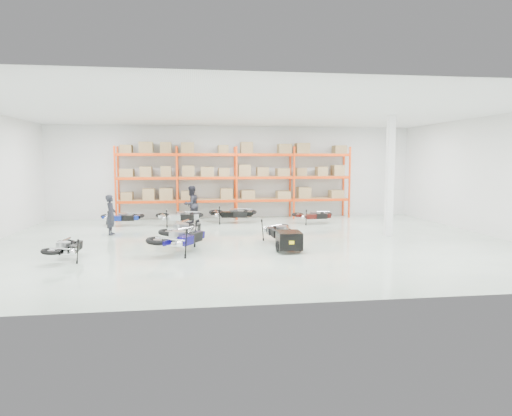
{
  "coord_description": "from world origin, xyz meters",
  "views": [
    {
      "loc": [
        -2.1,
        -15.64,
        2.85
      ],
      "look_at": [
        0.21,
        0.81,
        1.1
      ],
      "focal_mm": 32.0,
      "sensor_mm": 36.0,
      "label": 1
    }
  ],
  "objects": [
    {
      "name": "moto_back_c",
      "position": [
        -0.31,
        4.84,
        0.57
      ],
      "size": [
        2.02,
        1.25,
        1.22
      ],
      "primitive_type": null,
      "rotation": [
        0.0,
        -0.09,
        1.39
      ],
      "color": "black",
      "rests_on": "ground"
    },
    {
      "name": "moto_black_far_left",
      "position": [
        -5.67,
        -2.26,
        0.48
      ],
      "size": [
        0.86,
        1.61,
        1.02
      ],
      "primitive_type": null,
      "rotation": [
        0.0,
        -0.09,
        3.09
      ],
      "color": "black",
      "rests_on": "ground"
    },
    {
      "name": "room",
      "position": [
        0.0,
        0.0,
        2.25
      ],
      "size": [
        18.0,
        18.0,
        18.0
      ],
      "color": "silver",
      "rests_on": "ground"
    },
    {
      "name": "moto_back_b",
      "position": [
        -2.67,
        4.23,
        0.54
      ],
      "size": [
        1.8,
        0.95,
        1.15
      ],
      "primitive_type": null,
      "rotation": [
        0.0,
        -0.09,
        1.53
      ],
      "color": "#9DA2A6",
      "rests_on": "ground"
    },
    {
      "name": "person_left",
      "position": [
        -5.19,
        2.23,
        0.77
      ],
      "size": [
        0.37,
        0.56,
        1.54
      ],
      "primitive_type": "imported",
      "rotation": [
        0.0,
        0.0,
        1.58
      ],
      "color": "#212129",
      "rests_on": "ground"
    },
    {
      "name": "structural_column",
      "position": [
        5.2,
        0.5,
        2.25
      ],
      "size": [
        0.25,
        0.25,
        4.5
      ],
      "primitive_type": "cube",
      "color": "white",
      "rests_on": "ground"
    },
    {
      "name": "trailer",
      "position": [
        0.85,
        -1.97,
        0.37
      ],
      "size": [
        0.8,
        1.52,
        0.64
      ],
      "rotation": [
        0.0,
        0.0,
        -0.04
      ],
      "color": "black",
      "rests_on": "ground"
    },
    {
      "name": "moto_blue_centre",
      "position": [
        -2.48,
        -1.7,
        0.61
      ],
      "size": [
        1.89,
        2.23,
        1.3
      ],
      "primitive_type": null,
      "rotation": [
        0.0,
        -0.09,
        2.59
      ],
      "color": "#0D0851",
      "rests_on": "ground"
    },
    {
      "name": "person_back",
      "position": [
        -2.16,
        5.25,
        0.84
      ],
      "size": [
        1.04,
        1.03,
        1.69
      ],
      "primitive_type": "imported",
      "rotation": [
        0.0,
        0.0,
        3.89
      ],
      "color": "#212129",
      "rests_on": "ground"
    },
    {
      "name": "moto_touring_right",
      "position": [
        0.85,
        -0.37,
        0.54
      ],
      "size": [
        0.94,
        1.81,
        1.15
      ],
      "primitive_type": null,
      "rotation": [
        0.0,
        -0.09,
        0.03
      ],
      "color": "black",
      "rests_on": "ground"
    },
    {
      "name": "pallet_rack",
      "position": [
        -0.0,
        6.45,
        2.26
      ],
      "size": [
        11.28,
        0.98,
        3.62
      ],
      "color": "#EA3E0C",
      "rests_on": "ground"
    },
    {
      "name": "moto_back_a",
      "position": [
        -5.16,
        4.6,
        0.49
      ],
      "size": [
        1.68,
        0.95,
        1.05
      ],
      "primitive_type": null,
      "rotation": [
        0.0,
        -0.09,
        1.48
      ],
      "color": "navy",
      "rests_on": "ground"
    },
    {
      "name": "moto_back_d",
      "position": [
        3.26,
        4.1,
        0.49
      ],
      "size": [
        1.6,
        0.81,
        1.03
      ],
      "primitive_type": null,
      "rotation": [
        0.0,
        -0.09,
        1.59
      ],
      "color": "#3B0E0B",
      "rests_on": "ground"
    },
    {
      "name": "moto_silver_left",
      "position": [
        -2.39,
        -0.05,
        0.62
      ],
      "size": [
        1.54,
        2.23,
        1.31
      ],
      "primitive_type": null,
      "rotation": [
        0.0,
        -0.09,
        2.85
      ],
      "color": "#A8AAAF",
      "rests_on": "ground"
    }
  ]
}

